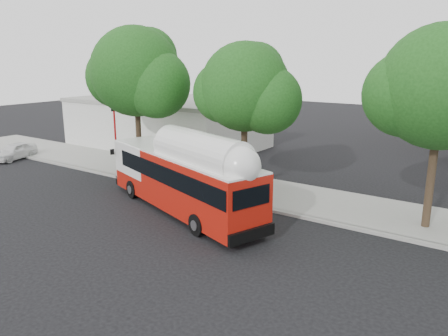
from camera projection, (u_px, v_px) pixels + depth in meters
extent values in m
plane|color=black|center=(194.00, 226.00, 20.47)|extent=(120.00, 120.00, 0.00)
cube|color=gray|center=(263.00, 191.00, 25.65)|extent=(60.00, 5.00, 0.15)
cube|color=gray|center=(239.00, 203.00, 23.57)|extent=(60.00, 0.30, 0.15)
cube|color=maroon|center=(195.00, 193.00, 25.22)|extent=(10.00, 0.32, 0.16)
cylinder|color=#2D2116|center=(138.00, 130.00, 29.07)|extent=(0.36, 0.36, 6.08)
sphere|color=#184714|center=(136.00, 71.00, 28.14)|extent=(5.80, 5.80, 5.80)
sphere|color=#184714|center=(156.00, 84.00, 27.61)|extent=(4.35, 4.35, 4.35)
cylinder|color=#2D2116|center=(244.00, 147.00, 25.15)|extent=(0.36, 0.36, 5.44)
sphere|color=#184714|center=(245.00, 87.00, 24.32)|extent=(5.00, 5.00, 5.00)
sphere|color=#184714|center=(268.00, 100.00, 23.89)|extent=(3.75, 3.75, 3.75)
cylinder|color=#2D2116|center=(432.00, 169.00, 19.46)|extent=(0.36, 0.36, 5.76)
sphere|color=#184714|center=(442.00, 87.00, 18.58)|extent=(5.40, 5.40, 5.40)
cube|color=silver|center=(168.00, 124.00, 38.86)|extent=(16.00, 10.00, 4.00)
cube|color=gray|center=(167.00, 100.00, 38.35)|extent=(16.20, 10.20, 0.30)
cube|color=#AF160C|center=(182.00, 180.00, 22.11)|extent=(11.18, 5.86, 2.66)
cube|color=black|center=(186.00, 172.00, 21.62)|extent=(10.15, 5.55, 0.87)
cube|color=white|center=(181.00, 154.00, 21.78)|extent=(11.15, 5.79, 0.09)
cube|color=white|center=(201.00, 156.00, 20.29)|extent=(6.14, 3.66, 0.50)
cube|color=black|center=(132.00, 178.00, 27.09)|extent=(1.23, 1.80, 0.06)
imported|color=navy|center=(132.00, 171.00, 26.99)|extent=(1.03, 1.67, 0.83)
imported|color=silver|center=(14.00, 151.00, 33.94)|extent=(4.05, 2.49, 1.29)
cylinder|color=red|center=(116.00, 144.00, 28.79)|extent=(0.13, 0.13, 4.36)
cube|color=black|center=(114.00, 109.00, 28.23)|extent=(0.05, 0.44, 0.27)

